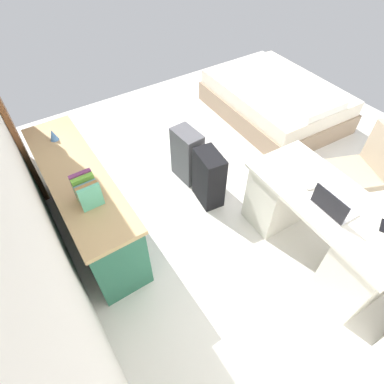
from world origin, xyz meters
TOP-DOWN VIEW (x-y plane):
  - ground_plane at (0.00, 0.00)m, footprint 5.33×5.33m
  - wall_back at (0.00, 2.16)m, footprint 4.02×0.10m
  - desk at (-1.05, 0.14)m, footprint 1.47×0.73m
  - office_chair at (-0.87, -0.65)m, footprint 0.60×0.60m
  - credenza at (0.37, 1.78)m, footprint 1.80×0.48m
  - bed at (0.86, -1.21)m, footprint 1.97×1.50m
  - suitcase_black at (0.04, 0.57)m, footprint 0.39×0.27m
  - suitcase_spare_grey at (0.47, 0.56)m, footprint 0.37×0.24m
  - laptop at (-1.12, 0.23)m, footprint 0.32×0.24m
  - computer_mouse at (-0.86, 0.18)m, footprint 0.06×0.10m
  - book_row at (-0.01, 1.78)m, footprint 0.19×0.17m
  - figurine_small at (0.92, 1.78)m, footprint 0.08×0.08m

SIDE VIEW (x-z plane):
  - ground_plane at x=0.00m, z-range 0.00..0.00m
  - bed at x=0.86m, z-range -0.05..0.53m
  - suitcase_black at x=0.04m, z-range 0.00..0.63m
  - suitcase_spare_grey at x=0.47m, z-range 0.00..0.63m
  - desk at x=-1.05m, z-range 0.02..0.74m
  - credenza at x=0.37m, z-range 0.00..0.78m
  - office_chair at x=-0.87m, z-range -0.05..0.89m
  - computer_mouse at x=-0.86m, z-range 0.72..0.75m
  - laptop at x=-1.12m, z-range 0.67..0.88m
  - figurine_small at x=0.92m, z-range 0.77..0.88m
  - book_row at x=-0.01m, z-range 0.76..1.00m
  - wall_back at x=0.00m, z-range 0.00..2.72m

